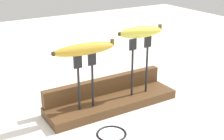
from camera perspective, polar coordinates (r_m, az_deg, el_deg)
The scene contains 8 objects.
ground_plane at distance 1.05m, azimuth 0.00°, elevation -6.58°, with size 3.00×3.00×0.00m, color silver.
wooden_board at distance 1.04m, azimuth 0.00°, elevation -5.88°, with size 0.44×0.12×0.03m, color brown.
board_backstop at distance 1.06m, azimuth -1.36°, elevation -2.85°, with size 0.43×0.03×0.06m, color brown.
fork_stand_left at distance 0.94m, azimuth -4.80°, elevation -1.20°, with size 0.07×0.01×0.17m.
fork_stand_right at distance 1.03m, azimuth 5.03°, elevation 1.63°, with size 0.08×0.01×0.19m.
banana_raised_left at distance 0.91m, azimuth -4.97°, elevation 3.78°, with size 0.20×0.05×0.04m.
banana_raised_right at distance 1.01m, azimuth 5.21°, elevation 6.86°, with size 0.16×0.06×0.04m.
wire_coil at distance 0.90m, azimuth -0.10°, elevation -11.29°, with size 0.09×0.09×0.01m, color black.
Camera 1 is at (-0.48, -0.79, 0.49)m, focal length 50.77 mm.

